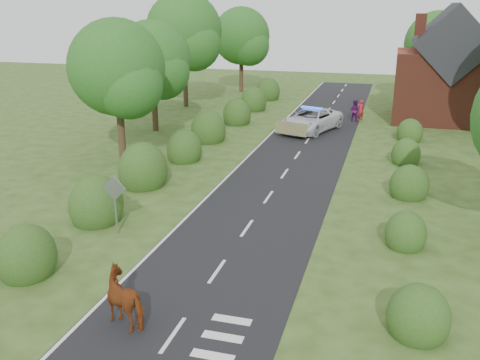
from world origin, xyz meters
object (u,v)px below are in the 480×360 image
(pedestrian_red, at_px, (361,110))
(cow, at_px, (128,301))
(police_van, at_px, (311,120))
(road_sign, at_px, (115,196))
(pedestrian_purple, at_px, (355,111))

(pedestrian_red, bearing_deg, cow, 50.42)
(police_van, bearing_deg, road_sign, -83.67)
(road_sign, relative_size, pedestrian_purple, 1.43)
(cow, bearing_deg, road_sign, -129.64)
(cow, distance_m, pedestrian_purple, 31.50)
(cow, bearing_deg, police_van, -163.79)
(road_sign, bearing_deg, pedestrian_purple, 73.48)
(road_sign, height_order, police_van, road_sign)
(pedestrian_red, height_order, pedestrian_purple, pedestrian_purple)
(road_sign, bearing_deg, cow, -58.56)
(cow, bearing_deg, pedestrian_red, -169.15)
(police_van, distance_m, pedestrian_purple, 5.32)
(police_van, distance_m, pedestrian_red, 6.09)
(cow, relative_size, pedestrian_purple, 1.11)
(road_sign, distance_m, cow, 6.76)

